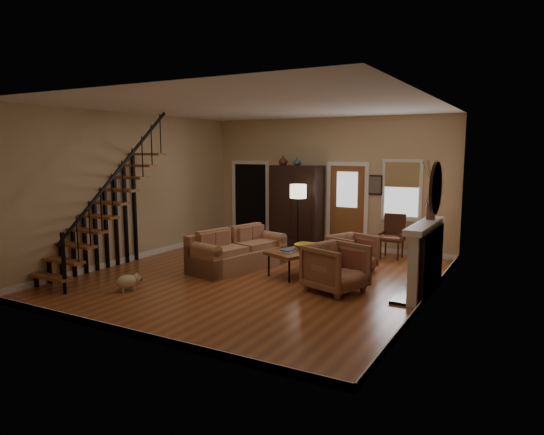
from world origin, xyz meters
The scene contains 15 objects.
room centered at (-0.41, 1.76, 1.51)m, with size 7.00×7.33×3.30m.
staircase centered at (-2.78, -1.30, 1.60)m, with size 0.94×2.80×3.20m, color brown, non-canonical shape.
fireplace centered at (3.13, 0.50, 0.74)m, with size 0.33×1.95×2.30m.
armoire centered at (-0.70, 3.15, 1.05)m, with size 1.30×0.60×2.10m, color black, non-canonical shape.
vase_a centered at (-1.05, 3.05, 2.22)m, with size 0.24×0.24×0.25m, color #4C2619.
vase_b centered at (-0.65, 3.05, 2.21)m, with size 0.20×0.20×0.21m, color #334C60.
sofa centered at (-0.71, 0.38, 0.39)m, with size 0.91×2.12×0.79m, color #A46E4A, non-canonical shape.
coffee_table centered at (0.64, 0.60, 0.25)m, with size 0.76×1.31×0.50m, color brown, non-canonical shape.
bowl centered at (0.69, 0.75, 0.56)m, with size 0.45×0.45×0.11m, color gold.
books centered at (0.52, 0.30, 0.53)m, with size 0.24×0.33×0.06m, color beige, non-canonical shape.
armchair_left centered at (1.70, -0.13, 0.43)m, with size 0.91×0.94×0.85m, color brown.
armchair_right centered at (1.43, 1.43, 0.38)m, with size 0.80×0.83×0.75m, color brown.
floor_lamp centered at (-0.20, 2.20, 0.85)m, with size 0.39×0.39×1.69m, color black, non-canonical shape.
side_chair centered at (1.85, 2.95, 0.51)m, with size 0.54×0.54×1.02m, color #3E2013, non-canonical shape.
dog centered at (-1.57, -1.94, 0.15)m, with size 0.24×0.41×0.30m, color beige, non-canonical shape.
Camera 1 is at (4.77, -8.00, 2.50)m, focal length 32.00 mm.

